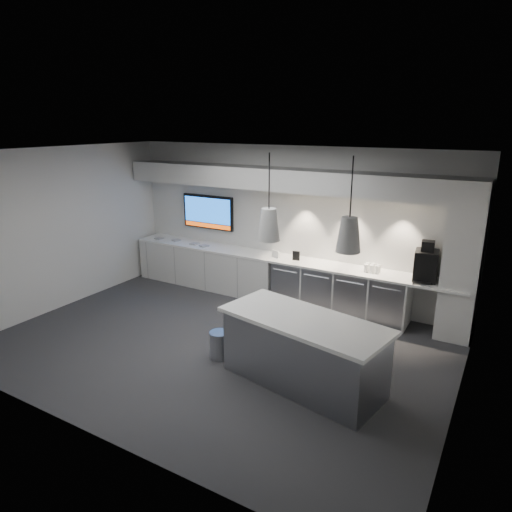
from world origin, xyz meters
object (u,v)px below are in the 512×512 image
Objects in this scene: island at (303,351)px; bin at (220,345)px; wall_tv at (208,212)px; coffee_machine at (426,264)px.

bin is (-1.37, 0.01, -0.27)m from island.
wall_tv reaches higher than island.
wall_tv is 2.99× the size of bin.
coffee_machine is (4.56, -0.25, -0.39)m from wall_tv.
wall_tv is at bearing 152.93° from island.
wall_tv is 4.59m from coffee_machine.
coffee_machine reaches higher than bin.
wall_tv is 0.52× the size of island.
wall_tv is 4.61m from island.
bin is at bearing -141.18° from coffee_machine.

